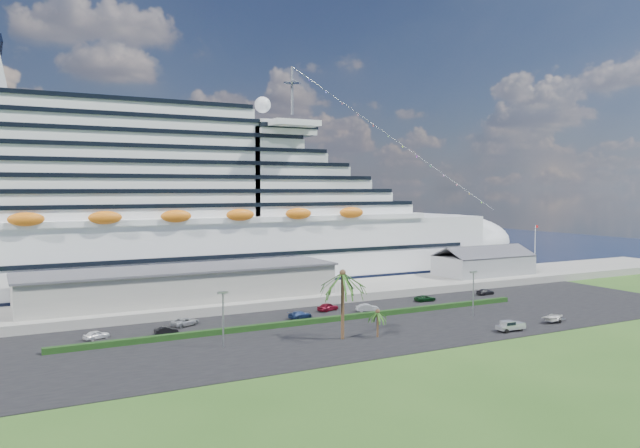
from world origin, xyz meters
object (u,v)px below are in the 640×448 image
parked_car_3 (300,315)px  cruise_ship (169,218)px  boat_trailer (555,317)px  pickup_truck (510,325)px

parked_car_3 → cruise_ship: bearing=5.3°
cruise_ship → boat_trailer: cruise_ship is taller
pickup_truck → boat_trailer: (11.68, 1.15, 0.04)m
boat_trailer → pickup_truck: bearing=-174.4°
pickup_truck → cruise_ship: bearing=119.4°
cruise_ship → boat_trailer: size_ratio=35.42×
parked_car_3 → pickup_truck: 36.22m
cruise_ship → boat_trailer: (50.12, -67.20, -15.58)m
boat_trailer → cruise_ship: bearing=126.7°
cruise_ship → boat_trailer: bearing=-53.3°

